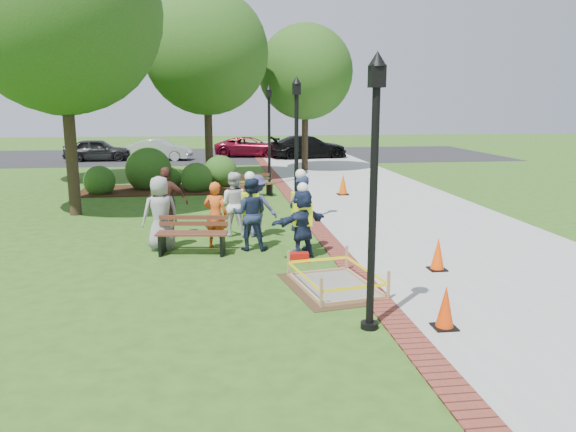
{
  "coord_description": "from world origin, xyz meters",
  "views": [
    {
      "loc": [
        -1.14,
        -11.15,
        3.53
      ],
      "look_at": [
        0.5,
        1.2,
        1.0
      ],
      "focal_mm": 35.0,
      "sensor_mm": 36.0,
      "label": 1
    }
  ],
  "objects": [
    {
      "name": "tree_far",
      "position": [
        -7.47,
        14.78,
        5.82
      ],
      "size": [
        5.77,
        5.77,
        8.71
      ],
      "color": "#3D2D1E",
      "rests_on": "ground"
    },
    {
      "name": "wet_concrete_pad",
      "position": [
        1.13,
        -0.96,
        0.23
      ],
      "size": [
        2.07,
        2.56,
        0.55
      ],
      "color": "#47331E",
      "rests_on": "ground"
    },
    {
      "name": "hivis_worker_b",
      "position": [
        0.87,
        1.76,
        0.99
      ],
      "size": [
        0.7,
        0.67,
        2.0
      ],
      "color": "#17243D",
      "rests_on": "ground"
    },
    {
      "name": "hivis_worker_c",
      "position": [
        -0.3,
        2.13,
        0.95
      ],
      "size": [
        0.62,
        0.46,
        1.92
      ],
      "color": "#18263E",
      "rests_on": "ground"
    },
    {
      "name": "lamp_near",
      "position": [
        1.25,
        -3.0,
        2.48
      ],
      "size": [
        0.28,
        0.28,
        4.26
      ],
      "color": "black",
      "rests_on": "ground"
    },
    {
      "name": "hivis_worker_a",
      "position": [
        0.83,
        1.18,
        0.88
      ],
      "size": [
        0.61,
        0.55,
        1.77
      ],
      "color": "#151838",
      "rests_on": "ground"
    },
    {
      "name": "shrub_a",
      "position": [
        -5.58,
        11.29,
        0.0
      ],
      "size": [
        1.21,
        1.21,
        1.21
      ],
      "primitive_type": "sphere",
      "color": "#204513",
      "rests_on": "ground"
    },
    {
      "name": "casual_person_b",
      "position": [
        -1.13,
        2.41,
        0.82
      ],
      "size": [
        0.61,
        0.51,
        1.65
      ],
      "color": "#DD531A",
      "rests_on": "ground"
    },
    {
      "name": "shrub_d",
      "position": [
        -0.87,
        12.72,
        0.0
      ],
      "size": [
        1.45,
        1.45,
        1.45
      ],
      "primitive_type": "sphere",
      "color": "#204513",
      "rests_on": "ground"
    },
    {
      "name": "brick_edging",
      "position": [
        1.75,
        10.0,
        0.01
      ],
      "size": [
        0.5,
        60.0,
        0.03
      ],
      "primitive_type": "cube",
      "color": "maroon",
      "rests_on": "ground"
    },
    {
      "name": "bench_near",
      "position": [
        -1.69,
        1.88,
        0.28
      ],
      "size": [
        1.71,
        0.78,
        0.89
      ],
      "color": "brown",
      "rests_on": "ground"
    },
    {
      "name": "cone_back",
      "position": [
        3.54,
        -0.16,
        0.35
      ],
      "size": [
        0.37,
        0.37,
        0.72
      ],
      "color": "black",
      "rests_on": "ground"
    },
    {
      "name": "cone_far",
      "position": [
        3.79,
        9.85,
        0.4
      ],
      "size": [
        0.42,
        0.42,
        0.84
      ],
      "color": "black",
      "rests_on": "ground"
    },
    {
      "name": "mulch_bed",
      "position": [
        -3.0,
        12.0,
        0.02
      ],
      "size": [
        7.0,
        3.0,
        0.05
      ],
      "primitive_type": "cube",
      "color": "#381E0F",
      "rests_on": "ground"
    },
    {
      "name": "shrub_b",
      "position": [
        -3.82,
        12.45,
        0.0
      ],
      "size": [
        1.88,
        1.88,
        1.88
      ],
      "primitive_type": "sphere",
      "color": "#204513",
      "rests_on": "ground"
    },
    {
      "name": "cone_front",
      "position": [
        2.42,
        -3.19,
        0.35
      ],
      "size": [
        0.36,
        0.36,
        0.72
      ],
      "color": "black",
      "rests_on": "ground"
    },
    {
      "name": "parked_car_a",
      "position": [
        -8.15,
        24.51,
        0.0
      ],
      "size": [
        2.15,
        4.62,
        1.48
      ],
      "primitive_type": "imported",
      "rotation": [
        0.0,
        0.0,
        1.61
      ],
      "color": "#262628",
      "rests_on": "ground"
    },
    {
      "name": "ground",
      "position": [
        0.0,
        0.0,
        0.0
      ],
      "size": [
        100.0,
        100.0,
        0.0
      ],
      "primitive_type": "plane",
      "color": "#285116",
      "rests_on": "ground"
    },
    {
      "name": "lamp_far",
      "position": [
        1.25,
        13.0,
        2.48
      ],
      "size": [
        0.28,
        0.28,
        4.26
      ],
      "color": "black",
      "rests_on": "ground"
    },
    {
      "name": "parked_car_b",
      "position": [
        -4.45,
        24.49,
        0.0
      ],
      "size": [
        2.7,
        4.58,
        1.4
      ],
      "primitive_type": "imported",
      "rotation": [
        0.0,
        0.0,
        1.37
      ],
      "color": "silver",
      "rests_on": "ground"
    },
    {
      "name": "casual_person_e",
      "position": [
        -0.03,
        3.44,
        0.83
      ],
      "size": [
        0.63,
        0.53,
        1.66
      ],
      "color": "#3D3964",
      "rests_on": "ground"
    },
    {
      "name": "shrub_e",
      "position": [
        -2.95,
        12.75,
        0.0
      ],
      "size": [
        0.94,
        0.94,
        0.94
      ],
      "primitive_type": "sphere",
      "color": "#204513",
      "rests_on": "ground"
    },
    {
      "name": "tree_right",
      "position": [
        3.61,
        17.94,
        5.04
      ],
      "size": [
        4.83,
        4.83,
        7.47
      ],
      "color": "#3D2D1E",
      "rests_on": "ground"
    },
    {
      "name": "tree_back",
      "position": [
        -1.34,
        14.95,
        5.71
      ],
      "size": [
        5.54,
        5.54,
        8.49
      ],
      "color": "#3D2D1E",
      "rests_on": "ground"
    },
    {
      "name": "tree_left",
      "position": [
        -5.56,
        7.2,
        6.15
      ],
      "size": [
        6.04,
        6.04,
        9.18
      ],
      "color": "#3D2D1E",
      "rests_on": "ground"
    },
    {
      "name": "bench_far",
      "position": [
        0.31,
        9.94,
        0.27
      ],
      "size": [
        1.63,
        0.93,
        0.84
      ],
      "color": "brown",
      "rests_on": "ground"
    },
    {
      "name": "casual_person_c",
      "position": [
        -0.65,
        3.64,
        0.86
      ],
      "size": [
        0.62,
        0.48,
        1.72
      ],
      "color": "white",
      "rests_on": "ground"
    },
    {
      "name": "sidewalk",
      "position": [
        5.0,
        10.0,
        0.01
      ],
      "size": [
        6.0,
        60.0,
        0.02
      ],
      "primitive_type": "cube",
      "color": "#9E9E99",
      "rests_on": "ground"
    },
    {
      "name": "parking_lot",
      "position": [
        0.0,
        27.0,
        0.0
      ],
      "size": [
        36.0,
        12.0,
        0.01
      ],
      "primitive_type": "cube",
      "color": "black",
      "rests_on": "ground"
    },
    {
      "name": "parked_car_c",
      "position": [
        1.31,
        26.0,
        0.0
      ],
      "size": [
        2.71,
        4.63,
        1.42
      ],
      "primitive_type": "imported",
      "rotation": [
        0.0,
        0.0,
        1.37
      ],
      "color": "maroon",
      "rests_on": "ground"
    },
    {
      "name": "shrub_c",
      "position": [
        -1.84,
        11.44,
        0.0
      ],
      "size": [
        1.27,
        1.27,
        1.27
      ],
      "primitive_type": "sphere",
      "color": "#204513",
      "rests_on": "ground"
    },
    {
      "name": "toolbox",
      "position": [
        0.72,
        0.91,
        0.1
      ],
      "size": [
        0.43,
        0.26,
        0.21
      ],
      "primitive_type": "cube",
      "rotation": [
        0.0,
        0.0,
        -0.08
      ],
      "color": "#AF130D",
      "rests_on": "ground"
    },
    {
      "name": "casual_person_d",
      "position": [
        -2.39,
        3.71,
        0.94
      ],
      "size": [
        0.65,
        0.47,
        1.87
      ],
      "color": "brown",
      "rests_on": "ground"
    },
    {
      "name": "casual_person_a",
      "position": [
        -2.45,
        2.45,
        0.9
      ],
      "size": [
        0.67,
        0.54,
        1.8
      ],
      "color": "gray",
      "rests_on": "ground"
    },
    {
      "name": "lamp_mid",
      "position": [
        1.25,
        5.0,
        2.48
      ],
      "size": [
        0.28,
        0.28,
        4.26
      ],
      "color": "black",
      "rests_on": "ground"
    },
    {
      "name": "parked_car_d",
      "position": [
        4.93,
        24.54,
        0.0
      ],
      "size": [
        2.83,
        5.1,
        1.58
      ],
      "primitive_type": "imported",
      "rotation": [
        0.0,
        0.0,
        1.73
      ],
      "color": "black",
      "rests_on": "ground"
    }
  ]
}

